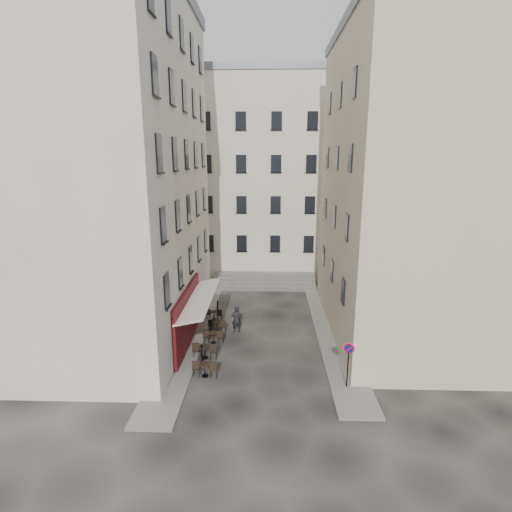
{
  "coord_description": "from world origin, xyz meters",
  "views": [
    {
      "loc": [
        0.42,
        -21.09,
        11.04
      ],
      "look_at": [
        -0.4,
        4.0,
        4.82
      ],
      "focal_mm": 28.0,
      "sensor_mm": 36.0,
      "label": 1
    }
  ],
  "objects_px": {
    "bistro_table_a": "(205,368)",
    "pedestrian": "(236,319)",
    "no_parking_sign": "(348,357)",
    "bistro_table_b": "(205,350)"
  },
  "relations": [
    {
      "from": "bistro_table_a",
      "to": "bistro_table_b",
      "type": "height_order",
      "value": "bistro_table_b"
    },
    {
      "from": "no_parking_sign",
      "to": "bistro_table_a",
      "type": "relative_size",
      "value": 1.89
    },
    {
      "from": "bistro_table_b",
      "to": "pedestrian",
      "type": "relative_size",
      "value": 0.78
    },
    {
      "from": "no_parking_sign",
      "to": "pedestrian",
      "type": "relative_size",
      "value": 1.37
    },
    {
      "from": "no_parking_sign",
      "to": "bistro_table_a",
      "type": "xyz_separation_m",
      "value": [
        -7.12,
        0.87,
        -1.26
      ]
    },
    {
      "from": "bistro_table_a",
      "to": "pedestrian",
      "type": "distance_m",
      "value": 5.66
    },
    {
      "from": "pedestrian",
      "to": "no_parking_sign",
      "type": "bearing_deg",
      "value": 113.42
    },
    {
      "from": "no_parking_sign",
      "to": "bistro_table_b",
      "type": "xyz_separation_m",
      "value": [
        -7.42,
        2.76,
        -1.22
      ]
    },
    {
      "from": "bistro_table_a",
      "to": "no_parking_sign",
      "type": "bearing_deg",
      "value": -6.96
    },
    {
      "from": "pedestrian",
      "to": "bistro_table_b",
      "type": "bearing_deg",
      "value": 48.21
    }
  ]
}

